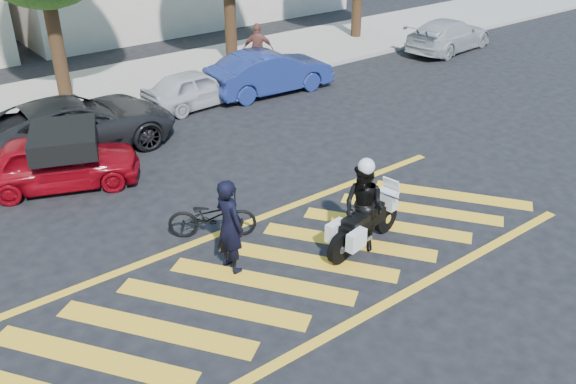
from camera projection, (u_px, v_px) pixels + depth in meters
ground at (287, 270)px, 11.75m from camera, size 90.00×90.00×0.00m
sidewalk at (66, 98)px, 20.08m from camera, size 60.00×5.00×0.15m
crosswalk at (286, 270)px, 11.72m from camera, size 12.33×4.00×0.01m
officer_bike at (229, 226)px, 11.35m from camera, size 0.50×0.72×1.91m
bicycle at (212, 216)px, 12.58m from camera, size 1.87×1.54×0.96m
police_motorcycle at (363, 224)px, 12.20m from camera, size 2.19×0.85×0.97m
officer_moto at (364, 208)px, 12.01m from camera, size 0.84×1.00×1.83m
red_convertible at (56, 162)px, 14.47m from camera, size 4.16×2.85×1.32m
parked_mid_left at (75, 126)px, 16.21m from camera, size 5.42×2.53×1.50m
parked_mid_right at (196, 88)px, 19.35m from camera, size 3.59×1.63×1.20m
parked_right at (270, 72)px, 20.48m from camera, size 4.43×1.82×1.43m
parked_far_right at (449, 35)px, 25.14m from camera, size 4.69×2.41×1.30m
pedestrian_right at (258, 50)px, 21.61m from camera, size 1.15×0.99×1.85m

